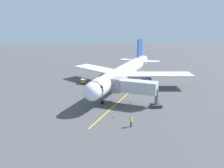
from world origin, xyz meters
The scene contains 9 objects.
ground_plane centered at (0.00, 0.00, 0.00)m, with size 220.00×220.00×0.00m, color #4C4C4F.
apron_lead_in_line centered at (-1.47, 7.85, 0.01)m, with size 0.24×40.00×0.01m, color yellow.
airplane centered at (-1.60, 1.60, 4.00)m, with size 31.37×37.28×11.50m.
jet_bridge centered at (-1.15, 14.08, 3.76)m, with size 10.96×7.38×5.40m.
ground_crew_marshaller centered at (0.65, 25.40, 0.89)m, with size 0.47×0.44×1.71m.
baggage_cart_near_nose centered at (9.01, -3.54, 0.66)m, with size 1.58×2.62×1.27m.
safety_cone_nose_left centered at (3.12, 21.31, 0.28)m, with size 0.32×0.32×0.55m, color #F2590F.
safety_cone_nose_right centered at (0.08, 22.06, 0.28)m, with size 0.32×0.32×0.55m, color #F2590F.
safety_cone_wing_port centered at (-1.09, 14.83, 0.28)m, with size 0.32×0.32×0.55m, color #F2590F.
Camera 1 is at (7.48, 61.70, 17.53)m, focal length 38.25 mm.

